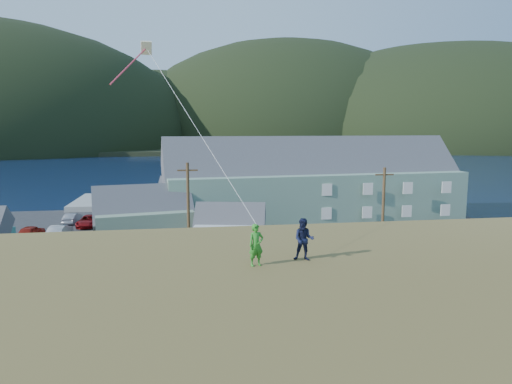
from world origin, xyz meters
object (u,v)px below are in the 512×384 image
at_px(shed_palegreen_far, 194,198).
at_px(shed_white, 230,228).
at_px(lodge, 314,183).
at_px(kite_flyer_navy, 304,239).
at_px(shed_palegreen_near, 144,217).
at_px(kite_flyer_green, 256,245).
at_px(wharf, 160,201).

bearing_deg(shed_palegreen_far, shed_white, -65.01).
height_order(lodge, kite_flyer_navy, lodge).
distance_m(shed_palegreen_near, shed_white, 9.53).
bearing_deg(kite_flyer_navy, kite_flyer_green, -149.46).
bearing_deg(kite_flyer_green, kite_flyer_navy, -2.70).
bearing_deg(shed_palegreen_near, kite_flyer_navy, -86.18).
height_order(lodge, shed_palegreen_far, lodge).
xyz_separation_m(wharf, lodge, (20.40, -18.29, 4.65)).
height_order(shed_palegreen_far, kite_flyer_navy, kite_flyer_navy).
bearing_deg(wharf, kite_flyer_navy, -81.82).
xyz_separation_m(wharf, shed_palegreen_far, (5.30, -12.09, 2.09)).
height_order(wharf, shed_white, shed_white).
height_order(wharf, shed_palegreen_far, shed_palegreen_far).
distance_m(wharf, shed_palegreen_near, 26.14).
bearing_deg(lodge, shed_white, -141.41).
relative_size(shed_palegreen_near, shed_palegreen_far, 1.02).
height_order(shed_white, kite_flyer_navy, kite_flyer_navy).
bearing_deg(shed_white, shed_palegreen_far, 111.92).
bearing_deg(kite_flyer_green, lodge, 56.11).
distance_m(kite_flyer_green, kite_flyer_navy, 1.84).
bearing_deg(kite_flyer_green, shed_palegreen_near, 86.46).
bearing_deg(wharf, shed_palegreen_near, -90.43).
height_order(wharf, kite_flyer_green, kite_flyer_green).
bearing_deg(shed_white, wharf, 117.62).
bearing_deg(shed_palegreen_near, shed_palegreen_far, 57.48).
distance_m(lodge, shed_palegreen_far, 16.52).
relative_size(shed_white, shed_palegreen_far, 0.71).
relative_size(kite_flyer_green, kite_flyer_navy, 0.96).
height_order(wharf, shed_palegreen_near, shed_palegreen_near).
bearing_deg(kite_flyer_navy, wharf, 116.19).
distance_m(lodge, shed_white, 16.91).
height_order(shed_white, kite_flyer_green, kite_flyer_green).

